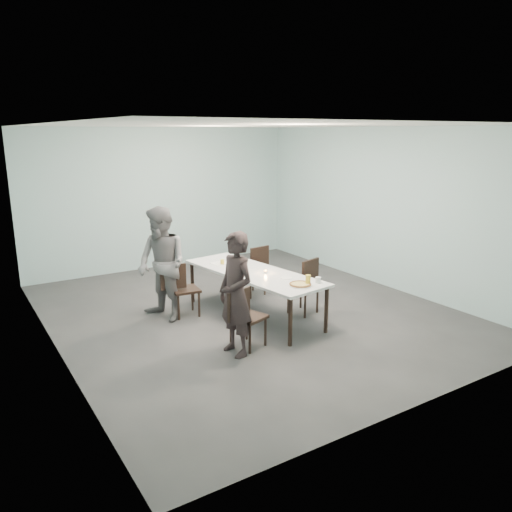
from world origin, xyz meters
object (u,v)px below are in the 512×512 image
chair_far_right (255,267)px  pizza (300,284)px  beer_glass (308,280)px  chair_far_left (180,286)px  tealight (265,272)px  diner_near (236,294)px  amber_tumbler (222,262)px  diner_far (162,264)px  chair_near_left (244,314)px  chair_near_right (306,283)px  water_tumbler (318,280)px  side_plate (286,278)px  table (254,275)px

chair_far_right → pizza: chair_far_right is taller
beer_glass → chair_far_left: bearing=127.2°
pizza → tealight: bearing=94.4°
diner_near → tealight: size_ratio=29.79×
beer_glass → amber_tumbler: (-0.49, 1.69, -0.03)m
beer_glass → amber_tumbler: size_ratio=1.88×
chair_far_right → diner_far: size_ratio=0.48×
chair_near_left → pizza: 0.97m
chair_near_left → tealight: 1.21m
chair_near_right → diner_near: (-1.78, -0.77, 0.33)m
diner_near → beer_glass: (1.22, 0.03, -0.01)m
chair_far_left → diner_near: diner_near is taller
amber_tumbler → water_tumbler: bearing=-68.4°
diner_far → chair_far_left: bearing=69.5°
chair_near_right → chair_near_left: bearing=7.5°
side_plate → chair_far_right: bearing=74.9°
pizza → side_plate: 0.41m
pizza → beer_glass: (0.11, -0.03, 0.06)m
chair_near_right → tealight: bearing=-23.8°
water_tumbler → amber_tumbler: bearing=111.6°
chair_far_left → diner_near: (0.05, -1.70, 0.33)m
chair_near_right → side_plate: chair_near_right is taller
chair_near_right → chair_far_right: bearing=-96.8°
chair_far_left → chair_near_right: same height
chair_near_right → chair_far_right: (-0.20, 1.25, 0.00)m
pizza → beer_glass: 0.13m
chair_far_right → amber_tumbler: (-0.84, -0.31, 0.29)m
chair_far_left → amber_tumbler: bearing=8.2°
diner_near → beer_glass: size_ratio=11.12×
diner_far → water_tumbler: diner_far is taller
chair_far_left → diner_far: diner_far is taller
diner_far → beer_glass: diner_far is taller
side_plate → diner_near: bearing=-158.0°
chair_near_right → amber_tumbler: 1.44m
beer_glass → amber_tumbler: 1.76m
diner_far → water_tumbler: bearing=29.8°
pizza → beer_glass: size_ratio=2.27×
diner_near → beer_glass: 1.22m
table → side_plate: side_plate is taller
chair_far_left → diner_far: (-0.28, 0.02, 0.40)m
diner_far → tealight: size_ratio=32.06×
tealight → amber_tumbler: bearing=110.1°
table → pizza: pizza is taller
chair_near_left → table: bearing=33.2°
chair_far_right → water_tumbler: (-0.17, -2.00, 0.29)m
chair_far_left → tealight: size_ratio=15.54×
water_tumbler → side_plate: bearing=118.8°
diner_far → pizza: diner_far is taller
table → amber_tumbler: bearing=107.8°
table → amber_tumbler: (-0.21, 0.65, 0.10)m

